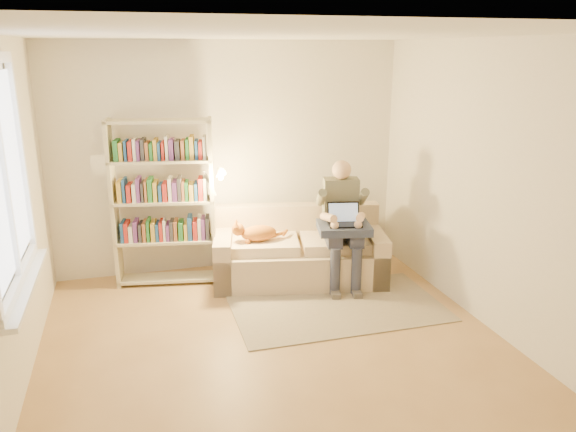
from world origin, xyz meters
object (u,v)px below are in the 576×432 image
object	(u,v)px
person	(342,217)
bookshelf	(164,195)
laptop	(341,219)
cat	(259,232)
sofa	(299,254)

from	to	relation	value
person	bookshelf	distance (m)	1.93
laptop	cat	bearing A→B (deg)	170.55
sofa	laptop	size ratio (longest dim) A/B	5.14
sofa	laptop	world-z (taller)	laptop
cat	bookshelf	world-z (taller)	bookshelf
laptop	bookshelf	size ratio (longest dim) A/B	0.21
sofa	laptop	distance (m)	0.70
bookshelf	person	bearing A→B (deg)	-6.56
person	cat	distance (m)	0.92
sofa	bookshelf	world-z (taller)	bookshelf
person	cat	size ratio (longest dim) A/B	2.27
person	laptop	distance (m)	0.12
cat	bookshelf	distance (m)	1.09
cat	laptop	bearing A→B (deg)	-9.45
sofa	laptop	bearing A→B (deg)	-32.02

